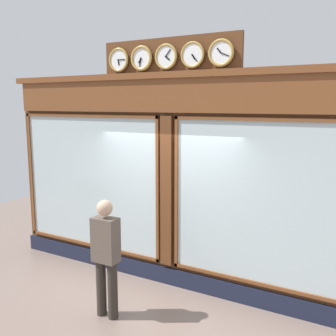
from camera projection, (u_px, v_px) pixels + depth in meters
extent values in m
cube|color=#5B3319|center=(173.00, 183.00, 6.35)|extent=(6.50, 0.30, 3.35)
cube|color=#191E33|center=(167.00, 275.00, 6.45)|extent=(6.50, 0.08, 0.28)
cube|color=brown|center=(167.00, 96.00, 5.95)|extent=(6.37, 0.08, 0.52)
cube|color=brown|center=(167.00, 75.00, 5.92)|extent=(6.63, 0.20, 0.10)
cube|color=silver|center=(270.00, 205.00, 5.41)|extent=(2.90, 0.02, 2.34)
cube|color=brown|center=(273.00, 119.00, 5.20)|extent=(3.00, 0.04, 0.05)
cube|color=brown|center=(266.00, 285.00, 5.59)|extent=(3.00, 0.04, 0.05)
cube|color=brown|center=(176.00, 193.00, 6.12)|extent=(0.05, 0.04, 2.44)
cube|color=silver|center=(89.00, 182.00, 7.03)|extent=(2.90, 0.02, 2.34)
cube|color=brown|center=(86.00, 116.00, 6.82)|extent=(3.00, 0.04, 0.05)
cube|color=brown|center=(90.00, 245.00, 7.21)|extent=(3.00, 0.04, 0.05)
cube|color=brown|center=(32.00, 175.00, 7.74)|extent=(0.05, 0.04, 2.44)
cube|color=brown|center=(158.00, 191.00, 6.29)|extent=(0.05, 0.04, 2.44)
cube|color=#5B3319|center=(167.00, 192.00, 6.21)|extent=(0.20, 0.10, 2.44)
cube|color=#5B3319|center=(169.00, 57.00, 5.91)|extent=(2.36, 0.06, 0.58)
cylinder|color=white|center=(221.00, 53.00, 5.40)|extent=(0.31, 0.02, 0.31)
torus|color=#B79347|center=(221.00, 53.00, 5.40)|extent=(0.39, 0.05, 0.39)
cube|color=black|center=(219.00, 50.00, 5.40)|extent=(0.07, 0.01, 0.08)
cube|color=black|center=(225.00, 54.00, 5.36)|extent=(0.13, 0.01, 0.06)
sphere|color=black|center=(221.00, 53.00, 5.39)|extent=(0.02, 0.02, 0.02)
cylinder|color=white|center=(192.00, 55.00, 5.62)|extent=(0.31, 0.02, 0.31)
torus|color=#B79347|center=(192.00, 55.00, 5.62)|extent=(0.38, 0.04, 0.38)
cube|color=black|center=(193.00, 57.00, 5.60)|extent=(0.06, 0.01, 0.08)
cube|color=black|center=(195.00, 58.00, 5.60)|extent=(0.10, 0.01, 0.11)
sphere|color=black|center=(192.00, 55.00, 5.61)|extent=(0.02, 0.02, 0.02)
cylinder|color=white|center=(166.00, 57.00, 5.84)|extent=(0.31, 0.02, 0.31)
torus|color=#B79347|center=(166.00, 57.00, 5.84)|extent=(0.39, 0.04, 0.39)
cube|color=black|center=(167.00, 58.00, 5.81)|extent=(0.08, 0.01, 0.07)
cube|color=black|center=(168.00, 53.00, 5.80)|extent=(0.09, 0.01, 0.11)
sphere|color=black|center=(165.00, 56.00, 5.82)|extent=(0.02, 0.02, 0.02)
cylinder|color=white|center=(141.00, 58.00, 6.06)|extent=(0.31, 0.02, 0.31)
torus|color=#B79347|center=(141.00, 58.00, 6.05)|extent=(0.39, 0.05, 0.39)
cube|color=black|center=(140.00, 61.00, 6.06)|extent=(0.06, 0.01, 0.08)
cube|color=black|center=(140.00, 62.00, 6.06)|extent=(0.04, 0.01, 0.13)
sphere|color=black|center=(141.00, 58.00, 6.04)|extent=(0.02, 0.02, 0.02)
cylinder|color=white|center=(119.00, 60.00, 6.27)|extent=(0.31, 0.02, 0.31)
torus|color=#B79347|center=(118.00, 60.00, 6.27)|extent=(0.38, 0.04, 0.38)
cube|color=black|center=(118.00, 62.00, 6.27)|extent=(0.03, 0.01, 0.09)
cube|color=black|center=(121.00, 60.00, 6.23)|extent=(0.13, 0.01, 0.01)
sphere|color=black|center=(118.00, 60.00, 6.26)|extent=(0.02, 0.02, 0.02)
cylinder|color=#312A24|center=(101.00, 287.00, 5.46)|extent=(0.14, 0.14, 0.82)
cylinder|color=#312A24|center=(113.00, 291.00, 5.36)|extent=(0.14, 0.14, 0.82)
cube|color=brown|center=(106.00, 240.00, 5.29)|extent=(0.36, 0.23, 0.62)
sphere|color=tan|center=(105.00, 208.00, 5.22)|extent=(0.22, 0.22, 0.22)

